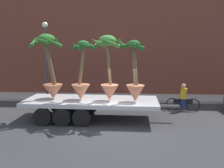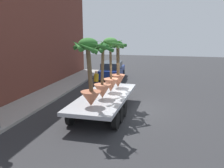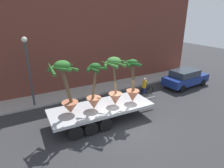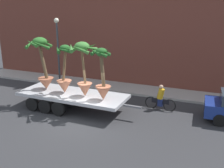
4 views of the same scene
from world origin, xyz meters
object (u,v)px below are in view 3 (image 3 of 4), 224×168
potted_palm_rear (94,91)px  cyclist (144,88)px  potted_palm_middle (66,88)px  potted_palm_front (115,81)px  potted_palm_extra (133,85)px  street_lamp (28,64)px  parked_car (185,78)px  flatbed_trailer (98,110)px

potted_palm_rear → cyclist: size_ratio=1.53×
potted_palm_middle → potted_palm_front: potted_palm_middle is taller
potted_palm_front → potted_palm_extra: size_ratio=1.08×
potted_palm_extra → street_lamp: bearing=142.3°
potted_palm_extra → parked_car: 7.68m
potted_palm_extra → potted_palm_front: bearing=172.5°
potted_palm_rear → cyclist: (5.20, 1.93, -1.44)m
potted_palm_rear → street_lamp: size_ratio=0.58×
flatbed_trailer → potted_palm_middle: 2.53m
parked_car → potted_palm_front: bearing=-167.2°
cyclist → street_lamp: size_ratio=0.38×
cyclist → parked_car: bearing=-1.5°
potted_palm_rear → potted_palm_extra: bearing=-6.1°
cyclist → parked_car: 4.58m
flatbed_trailer → potted_palm_front: 2.13m
potted_palm_extra → cyclist: potted_palm_extra is taller
flatbed_trailer → street_lamp: (-3.21, 3.97, 2.46)m
potted_palm_front → potted_palm_extra: 1.28m
potted_palm_rear → street_lamp: 5.14m
flatbed_trailer → potted_palm_middle: potted_palm_middle is taller
flatbed_trailer → potted_palm_front: potted_palm_front is taller
potted_palm_front → potted_palm_middle: bearing=174.7°
parked_car → cyclist: bearing=178.5°
potted_palm_rear → potted_palm_front: (1.30, -0.11, 0.47)m
potted_palm_front → cyclist: potted_palm_front is taller
potted_palm_front → potted_palm_extra: potted_palm_front is taller
potted_palm_rear → potted_palm_middle: 1.65m
flatbed_trailer → potted_palm_middle: bearing=175.9°
potted_palm_middle → cyclist: size_ratio=1.70×
potted_palm_middle → potted_palm_rear: bearing=-5.8°
potted_palm_rear → parked_car: (9.77, 1.81, -1.28)m
potted_palm_front → street_lamp: bearing=136.4°
street_lamp → flatbed_trailer: bearing=-51.1°
parked_car → street_lamp: 13.20m
potted_palm_extra → potted_palm_rear: bearing=173.9°
potted_palm_front → potted_palm_rear: bearing=175.3°
flatbed_trailer → cyclist: size_ratio=4.00×
potted_palm_front → parked_car: bearing=12.8°
flatbed_trailer → potted_palm_extra: bearing=-7.4°
potted_palm_extra → cyclist: bearing=39.3°
flatbed_trailer → street_lamp: street_lamp is taller
flatbed_trailer → cyclist: cyclist is taller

